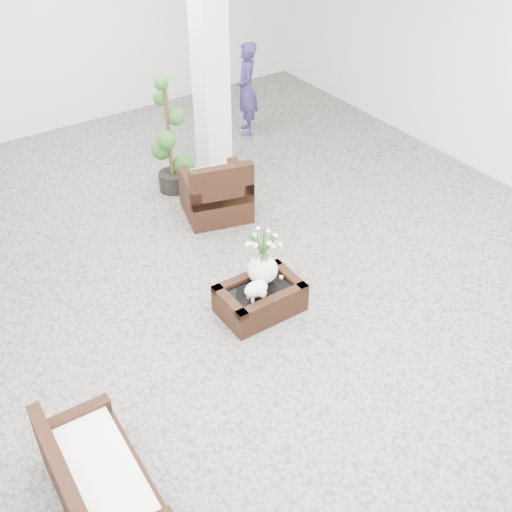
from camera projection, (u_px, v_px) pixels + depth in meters
ground at (251, 295)px, 7.33m from camera, size 11.00×11.00×0.00m
column at (210, 55)px, 8.67m from camera, size 0.40×0.40×3.50m
coffee_table at (260, 299)px, 7.02m from camera, size 0.90×0.60×0.31m
sheep_figurine at (256, 290)px, 6.74m from camera, size 0.28×0.23×0.21m
planter_narcissus at (263, 252)px, 6.80m from camera, size 0.44×0.44×0.80m
tealight at (281, 277)px, 7.06m from camera, size 0.04×0.04×0.03m
armchair at (215, 185)px, 8.44m from camera, size 1.02×0.99×0.89m
loveseat at (101, 477)px, 4.99m from camera, size 0.70×1.39×0.73m
topiary at (169, 136)px, 8.71m from camera, size 0.45×0.45×1.69m
shopper at (247, 89)px, 10.27m from camera, size 0.58×0.66×1.51m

